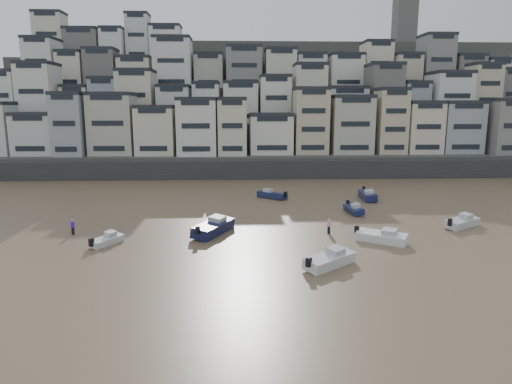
{
  "coord_description": "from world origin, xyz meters",
  "views": [
    {
      "loc": [
        4.48,
        -22.44,
        14.03
      ],
      "look_at": [
        6.59,
        30.0,
        4.0
      ],
      "focal_mm": 32.0,
      "sensor_mm": 36.0,
      "label": 1
    }
  ],
  "objects_px": {
    "boat_d": "(462,221)",
    "boat_a": "(330,258)",
    "boat_i": "(368,194)",
    "boat_h": "(272,194)",
    "boat_e": "(354,208)",
    "person_blue": "(73,227)",
    "person_pink": "(329,226)",
    "boat_b": "(382,235)",
    "boat_c": "(213,225)",
    "boat_j": "(107,239)"
  },
  "relations": [
    {
      "from": "boat_b",
      "to": "boat_j",
      "type": "relative_size",
      "value": 1.34
    },
    {
      "from": "boat_c",
      "to": "boat_h",
      "type": "height_order",
      "value": "boat_c"
    },
    {
      "from": "boat_b",
      "to": "boat_h",
      "type": "bearing_deg",
      "value": 144.76
    },
    {
      "from": "boat_b",
      "to": "boat_e",
      "type": "relative_size",
      "value": 1.18
    },
    {
      "from": "boat_b",
      "to": "boat_j",
      "type": "height_order",
      "value": "boat_b"
    },
    {
      "from": "person_blue",
      "to": "person_pink",
      "type": "bearing_deg",
      "value": -1.69
    },
    {
      "from": "boat_i",
      "to": "boat_h",
      "type": "relative_size",
      "value": 1.16
    },
    {
      "from": "boat_j",
      "to": "person_blue",
      "type": "xyz_separation_m",
      "value": [
        -4.77,
        3.92,
        0.3
      ]
    },
    {
      "from": "boat_c",
      "to": "boat_e",
      "type": "height_order",
      "value": "boat_c"
    },
    {
      "from": "person_blue",
      "to": "person_pink",
      "type": "relative_size",
      "value": 1.0
    },
    {
      "from": "boat_i",
      "to": "boat_b",
      "type": "bearing_deg",
      "value": -8.88
    },
    {
      "from": "boat_b",
      "to": "boat_c",
      "type": "distance_m",
      "value": 18.02
    },
    {
      "from": "boat_d",
      "to": "boat_a",
      "type": "height_order",
      "value": "boat_a"
    },
    {
      "from": "boat_e",
      "to": "person_pink",
      "type": "xyz_separation_m",
      "value": [
        -5.18,
        -9.5,
        0.22
      ]
    },
    {
      "from": "boat_c",
      "to": "person_pink",
      "type": "height_order",
      "value": "boat_c"
    },
    {
      "from": "boat_i",
      "to": "boat_h",
      "type": "xyz_separation_m",
      "value": [
        -14.37,
        1.49,
        -0.11
      ]
    },
    {
      "from": "boat_a",
      "to": "person_pink",
      "type": "xyz_separation_m",
      "value": [
        2.01,
        10.44,
        0.07
      ]
    },
    {
      "from": "boat_i",
      "to": "person_pink",
      "type": "distance_m",
      "value": 20.67
    },
    {
      "from": "boat_a",
      "to": "boat_i",
      "type": "bearing_deg",
      "value": 28.77
    },
    {
      "from": "boat_j",
      "to": "boat_c",
      "type": "bearing_deg",
      "value": -41.36
    },
    {
      "from": "boat_a",
      "to": "person_blue",
      "type": "height_order",
      "value": "person_blue"
    },
    {
      "from": "boat_i",
      "to": "boat_c",
      "type": "distance_m",
      "value": 28.6
    },
    {
      "from": "boat_b",
      "to": "person_pink",
      "type": "xyz_separation_m",
      "value": [
        -4.8,
        3.51,
        0.11
      ]
    },
    {
      "from": "boat_i",
      "to": "boat_d",
      "type": "bearing_deg",
      "value": 25.37
    },
    {
      "from": "boat_c",
      "to": "boat_d",
      "type": "bearing_deg",
      "value": -60.81
    },
    {
      "from": "boat_i",
      "to": "boat_e",
      "type": "distance_m",
      "value": 9.85
    },
    {
      "from": "boat_i",
      "to": "boat_c",
      "type": "relative_size",
      "value": 0.85
    },
    {
      "from": "boat_i",
      "to": "boat_e",
      "type": "bearing_deg",
      "value": -22.89
    },
    {
      "from": "boat_c",
      "to": "person_pink",
      "type": "bearing_deg",
      "value": -66.1
    },
    {
      "from": "boat_i",
      "to": "boat_c",
      "type": "height_order",
      "value": "boat_c"
    },
    {
      "from": "boat_h",
      "to": "boat_j",
      "type": "bearing_deg",
      "value": 89.58
    },
    {
      "from": "boat_a",
      "to": "person_pink",
      "type": "relative_size",
      "value": 3.37
    },
    {
      "from": "boat_c",
      "to": "boat_a",
      "type": "distance_m",
      "value": 15.31
    },
    {
      "from": "boat_i",
      "to": "boat_a",
      "type": "bearing_deg",
      "value": -18.52
    },
    {
      "from": "boat_c",
      "to": "boat_h",
      "type": "relative_size",
      "value": 1.36
    },
    {
      "from": "person_pink",
      "to": "boat_h",
      "type": "bearing_deg",
      "value": 103.71
    },
    {
      "from": "boat_a",
      "to": "person_blue",
      "type": "xyz_separation_m",
      "value": [
        -26.24,
        11.27,
        0.07
      ]
    },
    {
      "from": "boat_b",
      "to": "boat_j",
      "type": "xyz_separation_m",
      "value": [
        -28.28,
        0.42,
        -0.19
      ]
    },
    {
      "from": "boat_j",
      "to": "boat_a",
      "type": "relative_size",
      "value": 0.71
    },
    {
      "from": "boat_c",
      "to": "boat_j",
      "type": "bearing_deg",
      "value": 134.18
    },
    {
      "from": "boat_j",
      "to": "person_blue",
      "type": "height_order",
      "value": "person_blue"
    },
    {
      "from": "boat_d",
      "to": "boat_i",
      "type": "relative_size",
      "value": 0.92
    },
    {
      "from": "boat_j",
      "to": "boat_h",
      "type": "height_order",
      "value": "boat_h"
    },
    {
      "from": "boat_d",
      "to": "boat_c",
      "type": "relative_size",
      "value": 0.78
    },
    {
      "from": "boat_d",
      "to": "person_blue",
      "type": "height_order",
      "value": "person_blue"
    },
    {
      "from": "boat_e",
      "to": "boat_d",
      "type": "bearing_deg",
      "value": 48.95
    },
    {
      "from": "boat_d",
      "to": "boat_e",
      "type": "height_order",
      "value": "boat_d"
    },
    {
      "from": "boat_d",
      "to": "person_blue",
      "type": "xyz_separation_m",
      "value": [
        -44.35,
        -1.28,
        0.12
      ]
    },
    {
      "from": "boat_d",
      "to": "boat_a",
      "type": "distance_m",
      "value": 22.03
    },
    {
      "from": "boat_d",
      "to": "boat_b",
      "type": "distance_m",
      "value": 12.62
    }
  ]
}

